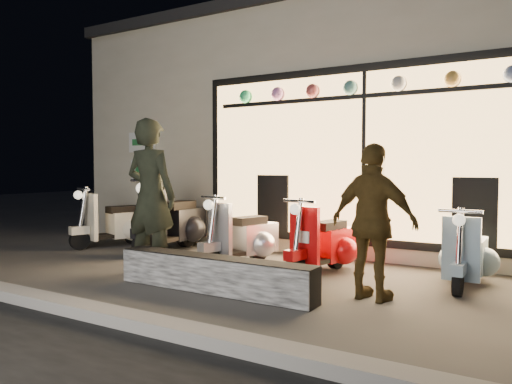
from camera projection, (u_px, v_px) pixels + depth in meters
ground at (246, 281)px, 6.07m from camera, size 40.00×40.00×0.00m
kerb at (124, 319)px, 4.36m from camera, size 40.00×0.25×0.12m
shop_building at (377, 132)px, 10.21m from camera, size 10.20×6.23×4.20m
graffiti_barrier at (214, 274)px, 5.51m from camera, size 2.46×0.28×0.40m
scooter_silver at (247, 237)px, 7.15m from camera, size 0.64×1.33×0.95m
scooter_red at (326, 243)px, 6.61m from camera, size 0.57×1.33×0.94m
scooter_black at (176, 222)px, 8.33m from camera, size 0.55×1.60×1.14m
scooter_cream at (120, 223)px, 8.74m from camera, size 0.75×1.37×0.99m
scooter_blue at (467, 254)px, 5.87m from camera, size 0.40×1.23×0.89m
man at (151, 196)px, 6.50m from camera, size 0.76×0.52×2.01m
woman at (374, 222)px, 5.15m from camera, size 1.01×0.57×1.63m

